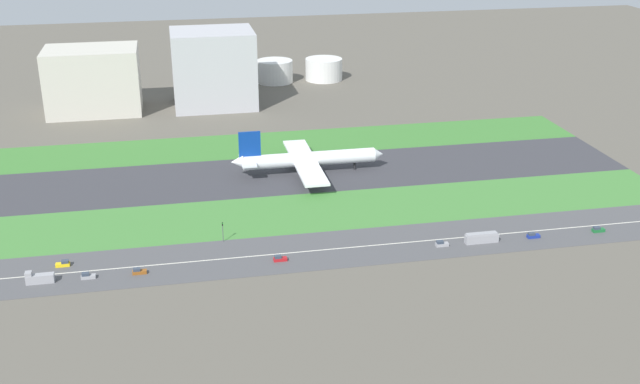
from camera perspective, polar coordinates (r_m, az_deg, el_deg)
The scene contains 22 objects.
ground_plane at distance 324.98m, azimuth -1.60°, elevation 1.37°, with size 800.00×800.00×0.00m, color #5B564C.
runway at distance 324.96m, azimuth -1.60°, elevation 1.38°, with size 280.00×46.00×0.10m, color #38383D.
grass_median_north at distance 363.11m, azimuth -2.71°, elevation 3.63°, with size 280.00×36.00×0.10m, color #3D7A33.
grass_median_south at distance 287.60m, azimuth -0.19°, elevation -1.46°, with size 280.00×36.00×0.10m, color #427F38.
highway at distance 259.21m, azimuth 1.18°, elevation -4.23°, with size 280.00×28.00×0.10m, color #4C4C4F.
highway_centerline at distance 259.18m, azimuth 1.18°, elevation -4.22°, with size 266.00×0.50×0.01m, color silver.
airliner at distance 323.32m, azimuth -1.07°, elevation 2.44°, with size 65.00×56.00×19.70m.
truck_0 at distance 252.73m, azimuth -20.08°, elevation -6.02°, with size 8.40×2.50×4.00m.
car_3 at distance 251.23m, azimuth -3.01°, elevation -4.94°, with size 4.40×1.80×2.00m.
bus_0 at distance 268.54m, azimuth 11.88°, elevation -3.34°, with size 11.60×2.50×3.50m.
car_6 at distance 263.87m, azimuth 8.98°, elevation -3.81°, with size 4.40×1.80×2.00m.
car_2 at distance 276.56m, azimuth 15.49°, elevation -3.12°, with size 4.40×1.80×2.00m.
car_4 at distance 260.93m, azimuth -18.47°, elevation -5.07°, with size 4.40×1.80×2.00m.
car_5 at distance 251.01m, azimuth -16.83°, elevation -5.97°, with size 4.40×1.80×2.00m.
car_0 at distance 249.67m, azimuth -13.27°, elevation -5.74°, with size 4.40×1.80×2.00m.
car_1 at distance 288.09m, azimuth 19.89°, elevation -2.63°, with size 4.40×1.80×2.00m.
traffic_light at distance 264.38m, azimuth -7.21°, elevation -2.85°, with size 0.36×0.50×7.20m.
terminal_building at distance 426.88m, azimuth -16.45°, elevation 7.93°, with size 47.97×34.11×33.93m, color beige.
hangar_building at distance 424.99m, azimuth -7.89°, elevation 9.05°, with size 43.77×37.13×40.94m, color #B2B2B7.
fuel_tank_west at distance 471.77m, azimuth -7.68°, elevation 8.83°, with size 25.56×25.56×16.37m, color silver.
fuel_tank_centre at distance 475.56m, azimuth -3.37°, elevation 8.92°, with size 21.81×21.81×13.44m, color silver.
fuel_tank_east at distance 480.65m, azimuth 0.28°, elevation 9.08°, with size 22.67×22.67×13.19m, color silver.
Camera 1 is at (-50.96, -299.59, 115.15)m, focal length 43.21 mm.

